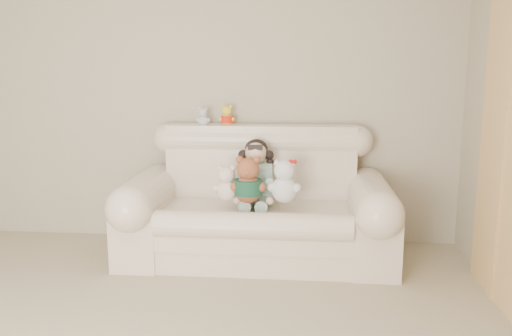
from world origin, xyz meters
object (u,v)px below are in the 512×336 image
Objects in this scene: sofa at (257,195)px; cream_teddy at (227,180)px; brown_teddy at (248,175)px; seated_child at (256,172)px; white_cat at (284,176)px.

sofa reaches higher than cream_teddy.
brown_teddy is at bearing -107.21° from sofa.
seated_child is (-0.02, 0.08, 0.17)m from sofa.
sofa reaches higher than brown_teddy.
white_cat is at bearing -32.47° from sofa.
seated_child reaches higher than cream_teddy.
white_cat is (0.22, -0.14, 0.18)m from sofa.
seated_child is at bearing 131.99° from white_cat.
seated_child is 0.32m from white_cat.
white_cat is (0.27, 0.03, -0.01)m from brown_teddy.
sofa reaches higher than seated_child.
brown_teddy is 1.27× the size of cream_teddy.
sofa is at bearing 142.56° from white_cat.
white_cat reaches higher than cream_teddy.
sofa is 0.26m from brown_teddy.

